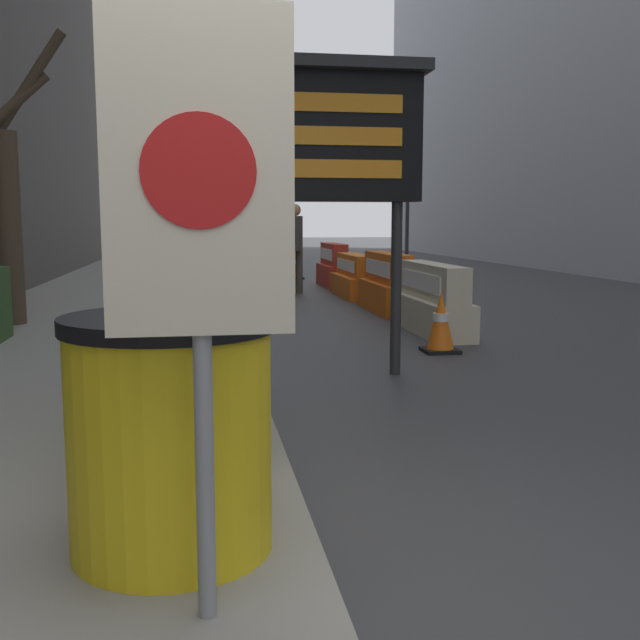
% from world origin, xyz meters
% --- Properties ---
extents(ground_plane, '(120.00, 120.00, 0.00)m').
position_xyz_m(ground_plane, '(0.00, 0.00, 0.00)').
color(ground_plane, '#38383A').
extents(bare_tree, '(1.33, 1.33, 3.65)m').
position_xyz_m(bare_tree, '(-2.76, 7.35, 1.79)').
color(bare_tree, '#4C3D2D').
rests_on(bare_tree, sidewalk_left).
extents(barrel_drum_foreground, '(0.80, 0.80, 0.91)m').
position_xyz_m(barrel_drum_foreground, '(-0.58, 0.43, 0.61)').
color(barrel_drum_foreground, yellow).
rests_on(barrel_drum_foreground, sidewalk_left).
extents(barrel_drum_middle, '(0.80, 0.80, 0.91)m').
position_xyz_m(barrel_drum_middle, '(-0.50, 1.37, 0.61)').
color(barrel_drum_middle, yellow).
rests_on(barrel_drum_middle, sidewalk_left).
extents(barrel_drum_back, '(0.80, 0.80, 0.91)m').
position_xyz_m(barrel_drum_back, '(-0.53, 2.31, 0.61)').
color(barrel_drum_back, yellow).
rests_on(barrel_drum_back, sidewalk_left).
extents(warning_sign, '(0.57, 0.08, 1.90)m').
position_xyz_m(warning_sign, '(-0.45, -0.13, 1.44)').
color(warning_sign, gray).
rests_on(warning_sign, sidewalk_left).
extents(message_board, '(2.07, 0.36, 2.81)m').
position_xyz_m(message_board, '(0.56, 4.21, 2.15)').
color(message_board, '#28282B').
rests_on(message_board, ground_plane).
extents(jersey_barrier_cream, '(0.51, 1.96, 0.88)m').
position_xyz_m(jersey_barrier_cream, '(2.48, 6.64, 0.39)').
color(jersey_barrier_cream, beige).
rests_on(jersey_barrier_cream, ground_plane).
extents(jersey_barrier_orange_far, '(0.52, 1.84, 0.92)m').
position_xyz_m(jersey_barrier_orange_far, '(2.48, 8.91, 0.40)').
color(jersey_barrier_orange_far, orange).
rests_on(jersey_barrier_orange_far, ground_plane).
extents(jersey_barrier_orange_near, '(0.64, 1.91, 0.79)m').
position_xyz_m(jersey_barrier_orange_near, '(2.48, 11.25, 0.35)').
color(jersey_barrier_orange_near, orange).
rests_on(jersey_barrier_orange_near, ground_plane).
extents(jersey_barrier_red_striped, '(0.51, 1.68, 0.93)m').
position_xyz_m(jersey_barrier_red_striped, '(2.48, 13.55, 0.41)').
color(jersey_barrier_red_striped, red).
rests_on(jersey_barrier_red_striped, ground_plane).
extents(traffic_cone_near, '(0.41, 0.41, 0.73)m').
position_xyz_m(traffic_cone_near, '(1.92, 15.71, 0.36)').
color(traffic_cone_near, black).
rests_on(traffic_cone_near, ground_plane).
extents(traffic_cone_mid, '(0.37, 0.37, 0.67)m').
position_xyz_m(traffic_cone_mid, '(2.13, 5.26, 0.33)').
color(traffic_cone_mid, black).
rests_on(traffic_cone_mid, ground_plane).
extents(traffic_light_near_curb, '(0.28, 0.45, 4.31)m').
position_xyz_m(traffic_light_near_curb, '(0.78, 18.01, 3.11)').
color(traffic_light_near_curb, '#2D2D30').
rests_on(traffic_light_near_curb, ground_plane).
extents(traffic_light_far_side, '(0.28, 0.45, 4.40)m').
position_xyz_m(traffic_light_far_side, '(6.27, 21.01, 3.17)').
color(traffic_light_far_side, '#2D2D30').
rests_on(traffic_light_far_side, ground_plane).
extents(pedestrian_worker, '(0.36, 0.50, 1.73)m').
position_xyz_m(pedestrian_worker, '(1.43, 12.03, 1.02)').
color(pedestrian_worker, '#514C42').
rests_on(pedestrian_worker, ground_plane).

